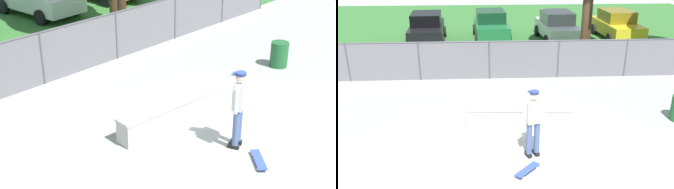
{
  "view_description": "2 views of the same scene",
  "coord_description": "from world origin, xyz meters",
  "views": [
    {
      "loc": [
        -8.29,
        -5.54,
        5.81
      ],
      "look_at": [
        -0.8,
        1.53,
        0.88
      ],
      "focal_mm": 51.07,
      "sensor_mm": 36.0,
      "label": 1
    },
    {
      "loc": [
        -1.56,
        -8.7,
        5.19
      ],
      "look_at": [
        -1.0,
        1.23,
        1.17
      ],
      "focal_mm": 39.78,
      "sensor_mm": 36.0,
      "label": 2
    }
  ],
  "objects": [
    {
      "name": "ground_plane",
      "position": [
        0.0,
        0.0,
        0.0
      ],
      "size": [
        80.0,
        80.0,
        0.0
      ],
      "primitive_type": "plane",
      "color": "#9E9E99"
    },
    {
      "name": "skateboarder",
      "position": [
        -0.38,
        -0.23,
        1.03
      ],
      "size": [
        0.57,
        0.38,
        1.84
      ],
      "color": "black",
      "rests_on": "ground"
    },
    {
      "name": "trash_bin",
      "position": [
        4.52,
        1.68,
        0.4
      ],
      "size": [
        0.56,
        0.56,
        0.81
      ],
      "primitive_type": "cylinder",
      "color": "#1E592D",
      "rests_on": "ground"
    },
    {
      "name": "concrete_ledge",
      "position": [
        -0.58,
        1.54,
        0.32
      ],
      "size": [
        3.29,
        0.72,
        0.64
      ],
      "color": "#A8A59E",
      "rests_on": "ground"
    },
    {
      "name": "skateboard",
      "position": [
        -0.6,
        -0.99,
        0.07
      ],
      "size": [
        0.69,
        0.72,
        0.09
      ],
      "color": "#334CB2",
      "rests_on": "ground"
    },
    {
      "name": "chainlink_fence",
      "position": [
        -0.0,
        5.96,
        0.88
      ],
      "size": [
        19.98,
        0.07,
        1.6
      ],
      "color": "#4C4C51",
      "rests_on": "ground"
    }
  ]
}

